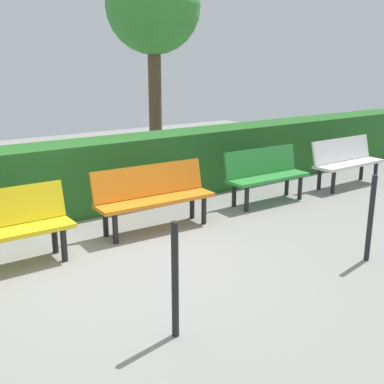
% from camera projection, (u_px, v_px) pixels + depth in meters
% --- Properties ---
extents(ground_plane, '(19.25, 19.25, 0.00)m').
position_uv_depth(ground_plane, '(113.00, 263.00, 5.34)').
color(ground_plane, gray).
extents(bench_white, '(1.54, 0.47, 0.86)m').
position_uv_depth(bench_white, '(346.00, 160.00, 8.56)').
color(bench_white, white).
rests_on(bench_white, ground_plane).
extents(bench_green, '(1.46, 0.50, 0.86)m').
position_uv_depth(bench_green, '(265.00, 173.00, 7.54)').
color(bench_green, '#2D8C38').
rests_on(bench_green, ground_plane).
extents(bench_orange, '(1.66, 0.54, 0.86)m').
position_uv_depth(bench_orange, '(153.00, 194.00, 6.32)').
color(bench_orange, orange).
rests_on(bench_orange, ground_plane).
extents(bench_yellow, '(1.42, 0.48, 0.86)m').
position_uv_depth(bench_yellow, '(5.00, 225.00, 5.13)').
color(bench_yellow, yellow).
rests_on(bench_yellow, ground_plane).
extents(hedge_row, '(15.25, 0.77, 1.06)m').
position_uv_depth(hedge_row, '(107.00, 174.00, 7.25)').
color(hedge_row, '#266023').
rests_on(hedge_row, ground_plane).
extents(tree_near, '(1.90, 1.90, 4.22)m').
position_uv_depth(tree_near, '(153.00, 8.00, 9.35)').
color(tree_near, brown).
rests_on(tree_near, ground_plane).
extents(railing_post_mid, '(0.06, 0.06, 1.00)m').
position_uv_depth(railing_post_mid, '(371.00, 219.00, 5.29)').
color(railing_post_mid, black).
rests_on(railing_post_mid, ground_plane).
extents(railing_post_far, '(0.06, 0.06, 1.00)m').
position_uv_depth(railing_post_far, '(175.00, 281.00, 3.79)').
color(railing_post_far, black).
rests_on(railing_post_far, ground_plane).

